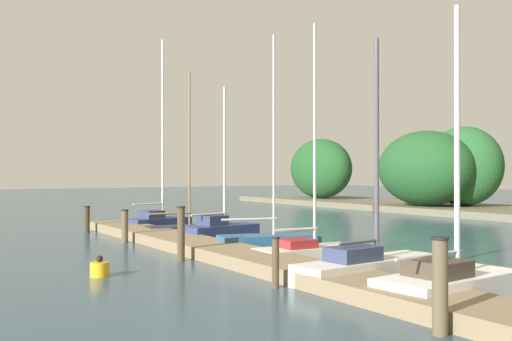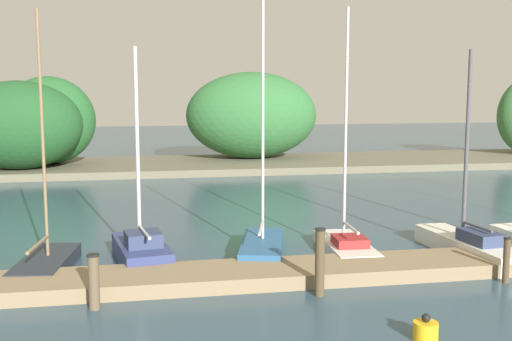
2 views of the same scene
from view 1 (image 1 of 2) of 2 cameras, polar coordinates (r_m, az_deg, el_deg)
name	(u,v)px [view 1 (image 1 of 2)]	position (r m, az deg, el deg)	size (l,w,h in m)	color
dock_pier	(259,261)	(15.98, 0.28, -8.74)	(26.00, 1.80, 0.35)	#847051
sailboat_0	(160,220)	(26.59, -9.32, -4.74)	(1.69, 3.17, 8.50)	navy
sailboat_1	(187,227)	(24.28, -6.69, -5.53)	(1.50, 3.35, 6.68)	#232833
sailboat_2	(222,229)	(22.28, -3.37, -5.71)	(1.70, 3.29, 5.80)	navy
sailboat_3	(271,240)	(19.42, 1.49, -6.75)	(1.84, 3.51, 7.09)	#285684
sailboat_4	(310,249)	(17.39, 5.31, -7.57)	(1.33, 3.44, 6.94)	silver
sailboat_5	(371,264)	(14.36, 11.15, -8.93)	(1.42, 4.44, 5.78)	silver
sailboat_6	(453,280)	(12.69, 18.57, -10.06)	(1.68, 3.70, 5.97)	white
mooring_piling_0	(87,219)	(26.09, -16.12, -4.54)	(0.28, 0.28, 1.12)	#3D3323
mooring_piling_1	(125,226)	(21.75, -12.63, -5.30)	(0.27, 0.27, 1.21)	brown
mooring_piling_2	(181,233)	(17.11, -7.30, -6.09)	(0.25, 0.25, 1.57)	#4C3D28
mooring_piling_3	(276,262)	(13.08, 1.91, -8.91)	(0.19, 0.19, 1.13)	#4C3D28
mooring_piling_4	(440,286)	(9.79, 17.46, -10.64)	(0.28, 0.28, 1.54)	brown
channel_buoy_0	(100,269)	(15.05, -14.95, -9.21)	(0.47, 0.47, 0.52)	gold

